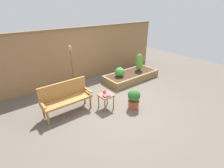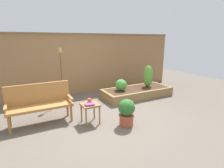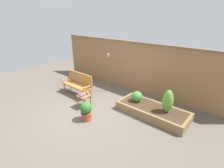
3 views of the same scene
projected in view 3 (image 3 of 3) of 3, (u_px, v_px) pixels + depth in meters
The scene contains 11 objects.
ground_plane at pixel (90, 111), 5.98m from camera, with size 14.00×14.00×0.00m, color #60564C.
fence_back at pixel (133, 66), 7.40m from camera, with size 8.40×0.14×2.16m.
garden_bench at pixel (78, 82), 7.10m from camera, with size 1.44×0.48×0.94m.
side_table at pixel (84, 97), 6.12m from camera, with size 0.40×0.40×0.48m.
cup_on_table at pixel (87, 93), 6.14m from camera, with size 0.12×0.09×0.09m.
book_on_table at pixel (81, 95), 6.05m from camera, with size 0.21×0.15×0.04m, color #7F3875.
potted_boxwood at pixel (86, 111), 5.37m from camera, with size 0.39×0.39×0.64m.
raised_planter_bed at pixel (152, 111), 5.72m from camera, with size 2.40×1.00×0.30m.
shrub_near_bench at pixel (137, 96), 5.98m from camera, with size 0.38×0.38×0.38m.
shrub_far_corner at pixel (168, 101), 5.24m from camera, with size 0.33×0.33×0.76m.
tiki_torch at pixel (108, 66), 7.15m from camera, with size 0.10×0.10×1.70m.
Camera 3 is at (3.93, -3.44, 3.16)m, focal length 26.97 mm.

